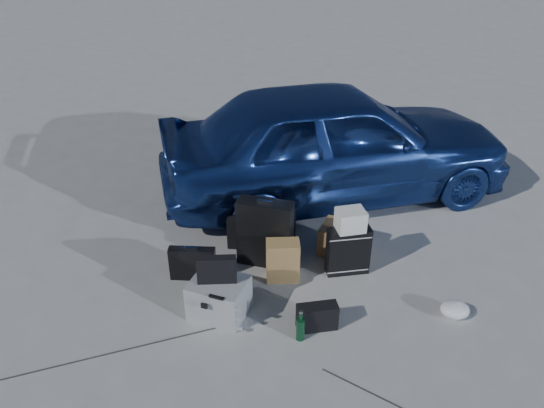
# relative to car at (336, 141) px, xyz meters

# --- Properties ---
(ground) EXTENTS (60.00, 60.00, 0.00)m
(ground) POSITION_rel_car_xyz_m (-0.69, -2.25, -0.74)
(ground) COLOR #A4A4A0
(ground) RESTS_ON ground
(car) EXTENTS (4.65, 2.68, 1.49)m
(car) POSITION_rel_car_xyz_m (0.00, 0.00, 0.00)
(car) COLOR #254495
(car) RESTS_ON ground
(pelican_case) EXTENTS (0.62, 0.57, 0.37)m
(pelican_case) POSITION_rel_car_xyz_m (-1.34, -2.28, -0.56)
(pelican_case) COLOR #949799
(pelican_case) RESTS_ON ground
(laptop_bag) EXTENTS (0.36, 0.10, 0.27)m
(laptop_bag) POSITION_rel_car_xyz_m (-1.35, -2.27, -0.24)
(laptop_bag) COLOR black
(laptop_bag) RESTS_ON pelican_case
(briefcase) EXTENTS (0.48, 0.14, 0.37)m
(briefcase) POSITION_rel_car_xyz_m (-1.64, -1.75, -0.56)
(briefcase) COLOR black
(briefcase) RESTS_ON ground
(suitcase_left) EXTENTS (0.61, 0.36, 0.75)m
(suitcase_left) POSITION_rel_car_xyz_m (-0.90, -1.49, -0.37)
(suitcase_left) COLOR black
(suitcase_left) RESTS_ON ground
(suitcase_right) EXTENTS (0.46, 0.22, 0.53)m
(suitcase_right) POSITION_rel_car_xyz_m (-0.05, -1.68, -0.48)
(suitcase_right) COLOR black
(suitcase_right) RESTS_ON ground
(white_carton) EXTENTS (0.31, 0.27, 0.22)m
(white_carton) POSITION_rel_car_xyz_m (-0.06, -1.67, -0.11)
(white_carton) COLOR silver
(white_carton) RESTS_ON suitcase_right
(duffel_bag) EXTENTS (0.77, 0.40, 0.37)m
(duffel_bag) POSITION_rel_car_xyz_m (-0.94, -1.13, -0.56)
(duffel_bag) COLOR black
(duffel_bag) RESTS_ON ground
(flat_box_white) EXTENTS (0.39, 0.30, 0.07)m
(flat_box_white) POSITION_rel_car_xyz_m (-0.93, -1.13, -0.34)
(flat_box_white) COLOR silver
(flat_box_white) RESTS_ON duffel_bag
(flat_box_black) EXTENTS (0.25, 0.18, 0.05)m
(flat_box_black) POSITION_rel_car_xyz_m (-0.91, -1.14, -0.28)
(flat_box_black) COLOR black
(flat_box_black) RESTS_ON flat_box_white
(kraft_bag) EXTENTS (0.34, 0.21, 0.44)m
(kraft_bag) POSITION_rel_car_xyz_m (-0.73, -1.77, -0.52)
(kraft_bag) COLOR #9D6F44
(kraft_bag) RESTS_ON ground
(cardboard_box) EXTENTS (0.55, 0.52, 0.32)m
(cardboard_box) POSITION_rel_car_xyz_m (-0.07, -1.32, -0.58)
(cardboard_box) COLOR olive
(cardboard_box) RESTS_ON ground
(plastic_bag) EXTENTS (0.27, 0.23, 0.15)m
(plastic_bag) POSITION_rel_car_xyz_m (0.86, -2.37, -0.67)
(plastic_bag) COLOR silver
(plastic_bag) RESTS_ON ground
(messenger_bag) EXTENTS (0.39, 0.19, 0.26)m
(messenger_bag) POSITION_rel_car_xyz_m (-0.45, -2.50, -0.61)
(messenger_bag) COLOR black
(messenger_bag) RESTS_ON ground
(green_bottle) EXTENTS (0.10, 0.10, 0.31)m
(green_bottle) POSITION_rel_car_xyz_m (-0.61, -2.64, -0.59)
(green_bottle) COLOR black
(green_bottle) RESTS_ON ground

